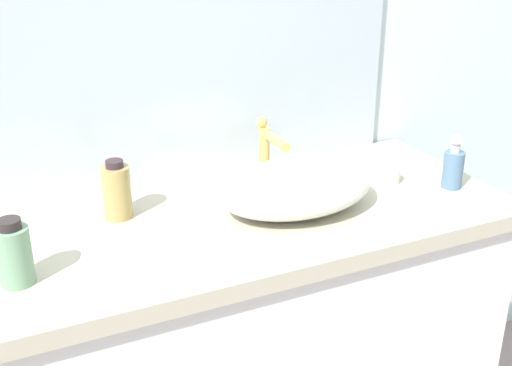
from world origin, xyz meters
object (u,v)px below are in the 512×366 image
(sink_basin, at_px, (295,187))
(candle_jar, at_px, (387,175))
(lotion_bottle, at_px, (14,254))
(perfume_bottle, at_px, (117,191))
(soap_dispenser, at_px, (453,166))

(sink_basin, xyz_separation_m, candle_jar, (0.29, 0.04, -0.04))
(sink_basin, height_order, lotion_bottle, lotion_bottle)
(sink_basin, relative_size, lotion_bottle, 2.85)
(lotion_bottle, xyz_separation_m, perfume_bottle, (0.24, 0.20, 0.00))
(sink_basin, distance_m, perfume_bottle, 0.41)
(lotion_bottle, height_order, candle_jar, lotion_bottle)
(sink_basin, relative_size, perfume_bottle, 2.73)
(sink_basin, height_order, soap_dispenser, soap_dispenser)
(candle_jar, bearing_deg, perfume_bottle, 172.29)
(lotion_bottle, bearing_deg, soap_dispenser, 0.67)
(sink_basin, distance_m, soap_dispenser, 0.43)
(soap_dispenser, bearing_deg, perfume_bottle, 166.91)
(soap_dispenser, relative_size, candle_jar, 2.22)
(soap_dispenser, distance_m, perfume_bottle, 0.83)
(soap_dispenser, height_order, lotion_bottle, soap_dispenser)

